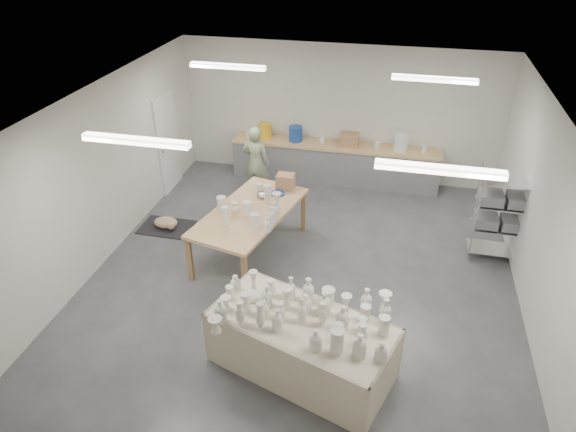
% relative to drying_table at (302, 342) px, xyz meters
% --- Properties ---
extents(room, '(8.00, 8.02, 3.00)m').
position_rel_drying_table_xyz_m(room, '(-0.51, 2.02, 1.58)').
color(room, '#424449').
rests_on(room, ground).
extents(back_counter, '(4.60, 0.60, 1.24)m').
position_rel_drying_table_xyz_m(back_counter, '(-0.41, 5.61, 0.01)').
color(back_counter, tan).
rests_on(back_counter, ground).
extents(wire_shelf, '(0.88, 0.48, 1.80)m').
position_rel_drying_table_xyz_m(wire_shelf, '(2.80, 3.33, 0.45)').
color(wire_shelf, silver).
rests_on(wire_shelf, ground).
extents(drying_table, '(2.62, 1.87, 1.21)m').
position_rel_drying_table_xyz_m(drying_table, '(0.00, 0.00, 0.00)').
color(drying_table, olive).
rests_on(drying_table, ground).
extents(work_table, '(1.69, 2.57, 1.24)m').
position_rel_drying_table_xyz_m(work_table, '(-1.36, 2.51, 0.41)').
color(work_table, tan).
rests_on(work_table, ground).
extents(rug, '(1.00, 0.70, 0.02)m').
position_rel_drying_table_xyz_m(rug, '(-3.30, 2.90, -0.46)').
color(rug, black).
rests_on(rug, ground).
extents(cat, '(0.55, 0.47, 0.20)m').
position_rel_drying_table_xyz_m(cat, '(-3.28, 2.88, -0.35)').
color(cat, white).
rests_on(cat, rug).
extents(potter, '(0.60, 0.42, 1.59)m').
position_rel_drying_table_xyz_m(potter, '(-1.92, 4.54, 0.32)').
color(potter, '#8FA07C').
rests_on(potter, ground).
extents(red_stool, '(0.37, 0.37, 0.30)m').
position_rel_drying_table_xyz_m(red_stool, '(-1.92, 4.81, -0.21)').
color(red_stool, red).
rests_on(red_stool, ground).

